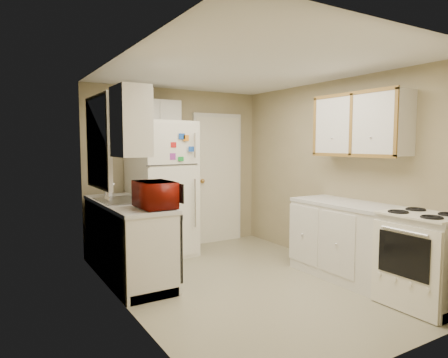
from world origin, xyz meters
TOP-DOWN VIEW (x-y plane):
  - floor at (0.00, 0.00)m, footprint 3.80×3.80m
  - ceiling at (0.00, 0.00)m, footprint 3.80×3.80m
  - wall_left at (-1.40, 0.00)m, footprint 3.80×3.80m
  - wall_right at (1.40, 0.00)m, footprint 3.80×3.80m
  - wall_back at (0.00, 1.90)m, footprint 2.80×2.80m
  - wall_front at (0.00, -1.90)m, footprint 2.80×2.80m
  - left_counter at (-1.10, 0.90)m, footprint 0.60×1.80m
  - dishwasher at (-0.81, 0.30)m, footprint 0.03×0.58m
  - sink at (-1.10, 1.05)m, footprint 0.54×0.74m
  - microwave at (-0.97, 0.30)m, footprint 0.51×0.29m
  - soap_bottle at (-1.15, 1.50)m, footprint 0.09×0.09m
  - window_blinds at (-1.36, 1.05)m, footprint 0.10×0.98m
  - upper_cabinet_left at (-1.25, 0.22)m, footprint 0.30×0.45m
  - refrigerator at (-0.39, 1.55)m, footprint 0.87×0.85m
  - cabinet_over_fridge at (-0.40, 1.75)m, footprint 0.70×0.30m
  - interior_door at (0.70, 1.86)m, footprint 0.86×0.06m
  - right_counter at (1.10, -0.80)m, footprint 0.60×2.00m
  - stove at (1.05, -1.44)m, footprint 0.56×0.69m
  - upper_cabinet_right at (1.25, -0.50)m, footprint 0.30×1.20m

SIDE VIEW (x-z plane):
  - floor at x=0.00m, z-range 0.00..0.00m
  - stove at x=1.05m, z-range 0.00..0.84m
  - left_counter at x=-1.10m, z-range 0.00..0.90m
  - right_counter at x=1.10m, z-range 0.00..0.90m
  - dishwasher at x=-0.81m, z-range 0.13..0.85m
  - sink at x=-1.10m, z-range 0.78..0.94m
  - refrigerator at x=-0.39m, z-range 0.00..1.89m
  - soap_bottle at x=-1.15m, z-range 0.91..1.09m
  - interior_door at x=0.70m, z-range -0.02..2.06m
  - microwave at x=-0.97m, z-range 0.88..1.22m
  - wall_left at x=-1.40m, z-range 1.20..1.20m
  - wall_right at x=1.40m, z-range 1.20..1.20m
  - wall_back at x=0.00m, z-range 1.20..1.20m
  - wall_front at x=0.00m, z-range 1.20..1.20m
  - window_blinds at x=-1.36m, z-range 1.06..2.14m
  - upper_cabinet_left at x=-1.25m, z-range 1.45..2.15m
  - upper_cabinet_right at x=1.25m, z-range 1.45..2.15m
  - cabinet_over_fridge at x=-0.40m, z-range 1.80..2.20m
  - ceiling at x=0.00m, z-range 2.40..2.40m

